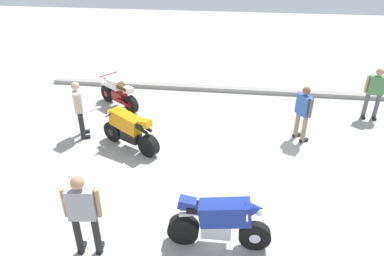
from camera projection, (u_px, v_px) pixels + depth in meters
name	position (u px, v px, depth m)	size (l,w,h in m)	color
ground_plane	(225.00, 159.00, 9.41)	(40.00, 40.00, 0.00)	#ADAAA3
curb_edge	(231.00, 90.00, 13.36)	(14.00, 0.30, 0.15)	gray
motorcycle_orange_sportbike	(129.00, 129.00, 9.63)	(1.81, 1.10, 1.14)	black
motorcycle_cream_vintage	(119.00, 94.00, 11.99)	(1.66, 1.29, 1.07)	black
motorcycle_blue_sportbike	(220.00, 221.00, 6.56)	(1.95, 0.70, 1.14)	black
person_in_blue_shirt	(303.00, 111.00, 9.85)	(0.48, 0.60, 1.64)	gray
person_in_green_shirt	(375.00, 90.00, 11.04)	(0.65, 0.34, 1.68)	#59595B
person_in_gray_shirt	(83.00, 211.00, 6.19)	(0.67, 0.35, 1.75)	#262628
person_in_white_shirt	(79.00, 106.00, 10.00)	(0.46, 0.63, 1.70)	#262628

